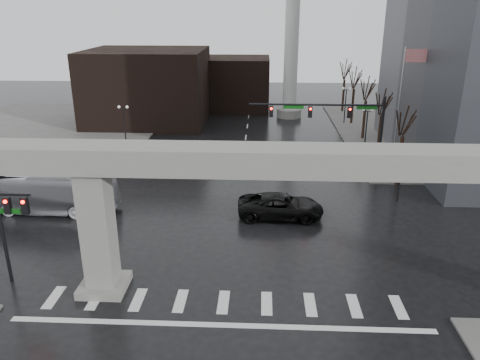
{
  "coord_description": "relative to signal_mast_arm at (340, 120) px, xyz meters",
  "views": [
    {
      "loc": [
        1.96,
        -22.91,
        15.38
      ],
      "look_at": [
        0.57,
        6.43,
        4.5
      ],
      "focal_mm": 35.0,
      "sensor_mm": 36.0,
      "label": 1
    }
  ],
  "objects": [
    {
      "name": "building_far_left",
      "position": [
        -22.99,
        23.2,
        -0.83
      ],
      "size": [
        16.0,
        14.0,
        10.0
      ],
      "primitive_type": "cube",
      "color": "black",
      "rests_on": "ground"
    },
    {
      "name": "signal_mast_arm",
      "position": [
        0.0,
        0.0,
        0.0
      ],
      "size": [
        12.12,
        0.43,
        8.0
      ],
      "color": "black",
      "rests_on": "ground"
    },
    {
      "name": "signal_left_pole",
      "position": [
        -21.24,
        -18.3,
        -1.76
      ],
      "size": [
        2.3,
        0.3,
        6.0
      ],
      "color": "black",
      "rests_on": "ground"
    },
    {
      "name": "flagpole_assembly",
      "position": [
        6.3,
        3.2,
        1.7
      ],
      "size": [
        2.06,
        0.12,
        12.0
      ],
      "color": "silver",
      "rests_on": "ground"
    },
    {
      "name": "lamp_left_1",
      "position": [
        -22.49,
        9.2,
        -2.36
      ],
      "size": [
        1.22,
        0.32,
        5.11
      ],
      "color": "black",
      "rests_on": "ground"
    },
    {
      "name": "tree_right_0",
      "position": [
        5.54,
        -0.78,
        -3.04
      ],
      "size": [
        1.09,
        1.58,
        7.5
      ],
      "color": "black",
      "rests_on": "ground"
    },
    {
      "name": "city_bus",
      "position": [
        -24.34,
        -8.12,
        -4.18
      ],
      "size": [
        11.95,
        3.27,
        3.3
      ],
      "primitive_type": "imported",
      "rotation": [
        0.0,
        0.0,
        1.53
      ],
      "color": "#AFAFB4",
      "rests_on": "ground"
    },
    {
      "name": "tree_right_4",
      "position": [
        5.54,
        31.22,
        -2.79
      ],
      "size": [
        1.12,
        1.69,
        8.19
      ],
      "color": "black",
      "rests_on": "ground"
    },
    {
      "name": "lamp_right_0",
      "position": [
        4.51,
        -4.8,
        -2.36
      ],
      "size": [
        1.22,
        0.32,
        5.11
      ],
      "color": "black",
      "rests_on": "ground"
    },
    {
      "name": "building_far_mid",
      "position": [
        -10.99,
        33.2,
        -1.83
      ],
      "size": [
        10.0,
        10.0,
        8.0
      ],
      "primitive_type": "cube",
      "color": "black",
      "rests_on": "ground"
    },
    {
      "name": "tree_right_1",
      "position": [
        5.54,
        7.22,
        -2.98
      ],
      "size": [
        1.09,
        1.61,
        7.67
      ],
      "color": "black",
      "rests_on": "ground"
    },
    {
      "name": "lamp_right_1",
      "position": [
        4.51,
        9.2,
        -2.36
      ],
      "size": [
        1.22,
        0.32,
        5.11
      ],
      "color": "black",
      "rests_on": "ground"
    },
    {
      "name": "tree_right_2",
      "position": [
        5.54,
        15.22,
        -2.91
      ],
      "size": [
        1.1,
        1.63,
        7.85
      ],
      "color": "black",
      "rests_on": "ground"
    },
    {
      "name": "lamp_left_0",
      "position": [
        -22.49,
        -4.8,
        -2.36
      ],
      "size": [
        1.22,
        0.32,
        5.11
      ],
      "color": "black",
      "rests_on": "ground"
    },
    {
      "name": "sidewalk_nw",
      "position": [
        -34.99,
        17.2,
        -5.75
      ],
      "size": [
        28.0,
        36.0,
        0.15
      ],
      "primitive_type": "cube",
      "color": "slate",
      "rests_on": "ground"
    },
    {
      "name": "lamp_left_2",
      "position": [
        -22.49,
        23.2,
        -2.36
      ],
      "size": [
        1.22,
        0.32,
        5.11
      ],
      "color": "black",
      "rests_on": "ground"
    },
    {
      "name": "elevated_guideway",
      "position": [
        -7.73,
        -18.8,
        1.05
      ],
      "size": [
        48.0,
        2.6,
        8.7
      ],
      "color": "gray",
      "rests_on": "ground"
    },
    {
      "name": "lamp_right_2",
      "position": [
        4.51,
        23.2,
        -2.36
      ],
      "size": [
        1.22,
        0.32,
        5.11
      ],
      "color": "black",
      "rests_on": "ground"
    },
    {
      "name": "sidewalk_ne",
      "position": [
        17.01,
        17.2,
        -5.75
      ],
      "size": [
        28.0,
        36.0,
        0.15
      ],
      "primitive_type": "cube",
      "color": "slate",
      "rests_on": "ground"
    },
    {
      "name": "tree_right_3",
      "position": [
        5.54,
        23.22,
        -2.85
      ],
      "size": [
        1.11,
        1.66,
        8.02
      ],
      "color": "black",
      "rests_on": "ground"
    },
    {
      "name": "ground",
      "position": [
        -8.99,
        -18.8,
        -5.83
      ],
      "size": [
        160.0,
        160.0,
        0.0
      ],
      "primitive_type": "plane",
      "color": "black",
      "rests_on": "ground"
    },
    {
      "name": "smokestack",
      "position": [
        -2.99,
        27.2,
        7.52
      ],
      "size": [
        3.6,
        3.6,
        30.0
      ],
      "color": "silver",
      "rests_on": "ground"
    },
    {
      "name": "pickup_truck",
      "position": [
        -5.46,
        -8.38,
        -4.91
      ],
      "size": [
        6.61,
        3.06,
        1.84
      ],
      "primitive_type": "imported",
      "rotation": [
        0.0,
        0.0,
        1.57
      ],
      "color": "black",
      "rests_on": "ground"
    }
  ]
}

